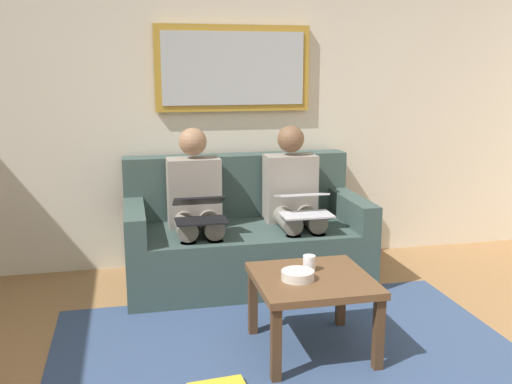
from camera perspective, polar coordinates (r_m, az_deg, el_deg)
wall_rear at (r=4.65m, az=-2.43°, el=8.94°), size 6.00×0.12×2.60m
area_rug at (r=3.33m, az=3.29°, el=-15.78°), size 2.60×1.80×0.01m
couch at (r=4.35m, az=-1.19°, el=-4.49°), size 1.73×0.90×0.90m
framed_mirror at (r=4.55m, az=-2.24°, el=12.02°), size 1.20×0.05×0.65m
coffee_table at (r=3.25m, az=5.54°, el=-9.30°), size 0.63×0.63×0.44m
cup at (r=3.30m, az=5.23°, el=-6.97°), size 0.07×0.07×0.09m
bowl at (r=3.17m, az=4.11°, el=-8.14°), size 0.18×0.18×0.05m
person_left at (r=4.30m, az=3.72°, el=-0.66°), size 0.38×0.58×1.14m
laptop_silver at (r=4.06m, az=4.69°, el=-1.14°), size 0.35×0.34×0.14m
person_right at (r=4.16m, az=-5.93°, el=-1.14°), size 0.38×0.58×1.14m
laptop_black at (r=3.93m, az=-5.53°, el=-1.72°), size 0.34×0.35×0.16m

